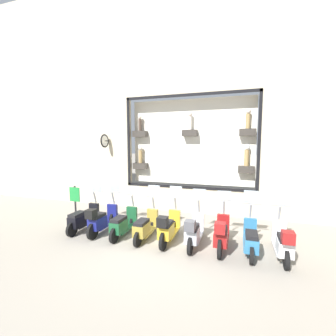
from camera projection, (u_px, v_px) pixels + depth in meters
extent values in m
plane|color=gray|center=(162.00, 245.00, 6.80)|extent=(120.00, 120.00, 0.00)
cube|color=beige|center=(11.00, 105.00, 12.84)|extent=(0.40, 15.08, 10.52)
cube|color=beige|center=(189.00, 199.00, 10.15)|extent=(0.40, 5.83, 1.09)
cube|color=beige|center=(190.00, 29.00, 9.38)|extent=(0.40, 5.83, 5.35)
cube|color=black|center=(188.00, 95.00, 9.47)|extent=(0.04, 5.83, 0.12)
cube|color=black|center=(188.00, 187.00, 9.89)|extent=(0.04, 5.83, 0.12)
cube|color=black|center=(259.00, 142.00, 8.81)|extent=(0.04, 0.12, 4.08)
cube|color=black|center=(129.00, 142.00, 10.55)|extent=(0.04, 0.12, 4.08)
cube|color=white|center=(191.00, 142.00, 10.21)|extent=(0.04, 5.59, 3.84)
cube|color=#38332D|center=(248.00, 132.00, 9.22)|extent=(0.36, 0.65, 0.28)
cylinder|color=#9E7F4C|center=(248.00, 121.00, 9.18)|extent=(0.17, 0.17, 0.60)
sphere|color=beige|center=(248.00, 111.00, 9.13)|extent=(0.22, 0.22, 0.22)
cube|color=#38332D|center=(190.00, 133.00, 9.96)|extent=(0.36, 0.65, 0.28)
cylinder|color=silver|center=(190.00, 123.00, 9.91)|extent=(0.16, 0.16, 0.58)
sphere|color=beige|center=(190.00, 114.00, 9.87)|extent=(0.21, 0.21, 0.21)
cube|color=#38332D|center=(140.00, 134.00, 10.70)|extent=(0.36, 0.65, 0.28)
cylinder|color=#47382D|center=(140.00, 125.00, 10.65)|extent=(0.15, 0.15, 0.55)
sphere|color=beige|center=(140.00, 117.00, 10.61)|extent=(0.20, 0.20, 0.20)
cube|color=#38332D|center=(246.00, 169.00, 9.38)|extent=(0.36, 0.65, 0.28)
cylinder|color=#9E7F4C|center=(247.00, 158.00, 9.33)|extent=(0.19, 0.19, 0.67)
sphere|color=white|center=(247.00, 147.00, 9.29)|extent=(0.24, 0.24, 0.24)
cube|color=#38332D|center=(140.00, 166.00, 10.86)|extent=(0.36, 0.65, 0.28)
cylinder|color=#9E7F4C|center=(140.00, 157.00, 10.81)|extent=(0.17, 0.17, 0.61)
sphere|color=beige|center=(140.00, 148.00, 10.77)|extent=(0.22, 0.22, 0.22)
cylinder|color=black|center=(107.00, 141.00, 10.71)|extent=(0.35, 0.05, 0.05)
torus|color=black|center=(105.00, 141.00, 10.55)|extent=(0.64, 0.07, 0.64)
cylinder|color=white|center=(105.00, 141.00, 10.55)|extent=(0.52, 0.03, 0.52)
cylinder|color=black|center=(278.00, 238.00, 6.70)|extent=(0.48, 0.09, 0.48)
cylinder|color=black|center=(286.00, 260.00, 5.46)|extent=(0.48, 0.09, 0.48)
cube|color=silver|center=(282.00, 248.00, 6.08)|extent=(1.02, 0.38, 0.06)
cube|color=silver|center=(285.00, 247.00, 5.71)|extent=(0.61, 0.35, 0.36)
cube|color=black|center=(285.00, 238.00, 5.68)|extent=(0.58, 0.31, 0.10)
cube|color=silver|center=(279.00, 230.00, 6.56)|extent=(0.12, 0.37, 0.56)
cylinder|color=gray|center=(279.00, 213.00, 6.58)|extent=(0.20, 0.06, 0.45)
cylinder|color=gray|center=(279.00, 205.00, 6.62)|extent=(0.04, 0.61, 0.04)
cube|color=silver|center=(279.00, 200.00, 6.64)|extent=(0.08, 0.42, 0.32)
cube|color=maroon|center=(288.00, 237.00, 5.35)|extent=(0.28, 0.28, 0.28)
cylinder|color=black|center=(249.00, 235.00, 6.96)|extent=(0.46, 0.09, 0.46)
cylinder|color=black|center=(251.00, 255.00, 5.69)|extent=(0.46, 0.09, 0.46)
cube|color=teal|center=(250.00, 245.00, 6.33)|extent=(1.02, 0.38, 0.06)
cube|color=teal|center=(251.00, 243.00, 5.95)|extent=(0.61, 0.35, 0.36)
cube|color=black|center=(252.00, 235.00, 5.92)|extent=(0.58, 0.31, 0.10)
cube|color=teal|center=(250.00, 227.00, 6.81)|extent=(0.12, 0.37, 0.56)
cylinder|color=gray|center=(251.00, 211.00, 6.82)|extent=(0.20, 0.06, 0.45)
cylinder|color=gray|center=(251.00, 203.00, 6.86)|extent=(0.04, 0.61, 0.04)
cube|color=silver|center=(251.00, 197.00, 6.88)|extent=(0.10, 0.42, 0.40)
cylinder|color=black|center=(223.00, 231.00, 7.16)|extent=(0.55, 0.09, 0.55)
cylinder|color=black|center=(220.00, 248.00, 5.97)|extent=(0.55, 0.09, 0.55)
cube|color=maroon|center=(222.00, 239.00, 6.56)|extent=(1.02, 0.38, 0.06)
cube|color=maroon|center=(221.00, 238.00, 6.19)|extent=(0.61, 0.35, 0.36)
cube|color=black|center=(221.00, 230.00, 6.16)|extent=(0.58, 0.31, 0.10)
cube|color=maroon|center=(223.00, 223.00, 7.04)|extent=(0.12, 0.37, 0.56)
cylinder|color=gray|center=(224.00, 207.00, 7.06)|extent=(0.20, 0.06, 0.45)
cylinder|color=gray|center=(224.00, 200.00, 7.10)|extent=(0.04, 0.61, 0.04)
cube|color=silver|center=(224.00, 195.00, 7.12)|extent=(0.08, 0.42, 0.29)
cube|color=maroon|center=(220.00, 228.00, 5.85)|extent=(0.28, 0.28, 0.28)
cylinder|color=black|center=(199.00, 229.00, 7.42)|extent=(0.50, 0.09, 0.50)
cylinder|color=black|center=(190.00, 246.00, 6.19)|extent=(0.50, 0.09, 0.50)
cube|color=#B7BCC6|center=(195.00, 237.00, 6.81)|extent=(1.02, 0.38, 0.06)
cube|color=#B7BCC6|center=(192.00, 235.00, 6.43)|extent=(0.61, 0.35, 0.36)
cube|color=black|center=(192.00, 227.00, 6.41)|extent=(0.58, 0.31, 0.10)
cube|color=#B7BCC6|center=(198.00, 221.00, 7.29)|extent=(0.12, 0.37, 0.56)
cylinder|color=gray|center=(199.00, 206.00, 7.30)|extent=(0.20, 0.06, 0.45)
cylinder|color=gray|center=(199.00, 199.00, 7.35)|extent=(0.04, 0.60, 0.04)
cube|color=silver|center=(199.00, 194.00, 7.37)|extent=(0.08, 0.42, 0.33)
cube|color=#4C4C51|center=(190.00, 226.00, 6.08)|extent=(0.28, 0.28, 0.28)
cylinder|color=black|center=(175.00, 226.00, 7.64)|extent=(0.54, 0.09, 0.54)
cylinder|color=black|center=(163.00, 241.00, 6.45)|extent=(0.54, 0.09, 0.54)
cube|color=gold|center=(170.00, 233.00, 7.05)|extent=(1.02, 0.39, 0.06)
cube|color=gold|center=(166.00, 231.00, 6.67)|extent=(0.61, 0.35, 0.36)
cube|color=black|center=(166.00, 224.00, 6.65)|extent=(0.58, 0.31, 0.10)
cube|color=gold|center=(175.00, 218.00, 7.53)|extent=(0.12, 0.37, 0.56)
cylinder|color=gray|center=(175.00, 203.00, 7.54)|extent=(0.20, 0.06, 0.45)
cylinder|color=gray|center=(176.00, 197.00, 7.59)|extent=(0.04, 0.61, 0.04)
cube|color=silver|center=(176.00, 191.00, 7.60)|extent=(0.09, 0.42, 0.35)
cube|color=black|center=(163.00, 222.00, 6.33)|extent=(0.28, 0.28, 0.28)
cylinder|color=black|center=(154.00, 224.00, 7.92)|extent=(0.45, 0.09, 0.45)
cylinder|color=black|center=(138.00, 239.00, 6.66)|extent=(0.45, 0.09, 0.45)
cube|color=olive|center=(146.00, 231.00, 7.29)|extent=(1.02, 0.39, 0.06)
cube|color=olive|center=(142.00, 229.00, 6.92)|extent=(0.61, 0.35, 0.36)
cube|color=black|center=(141.00, 222.00, 6.89)|extent=(0.58, 0.31, 0.10)
cube|color=olive|center=(153.00, 217.00, 7.78)|extent=(0.12, 0.37, 0.56)
cylinder|color=gray|center=(153.00, 203.00, 7.79)|extent=(0.20, 0.06, 0.45)
cylinder|color=gray|center=(154.00, 196.00, 7.83)|extent=(0.04, 0.60, 0.04)
cube|color=silver|center=(154.00, 190.00, 7.85)|extent=(0.10, 0.42, 0.38)
cylinder|color=black|center=(134.00, 222.00, 8.16)|extent=(0.48, 0.09, 0.48)
cylinder|color=black|center=(114.00, 235.00, 6.91)|extent=(0.48, 0.09, 0.48)
cube|color=#19512D|center=(125.00, 228.00, 7.53)|extent=(1.02, 0.38, 0.06)
cube|color=#19512D|center=(119.00, 226.00, 7.16)|extent=(0.61, 0.35, 0.36)
cube|color=black|center=(119.00, 219.00, 7.13)|extent=(0.58, 0.31, 0.10)
cube|color=#19512D|center=(132.00, 214.00, 8.02)|extent=(0.12, 0.37, 0.56)
cylinder|color=gray|center=(133.00, 201.00, 8.03)|extent=(0.20, 0.06, 0.45)
cylinder|color=gray|center=(133.00, 194.00, 8.07)|extent=(0.04, 0.60, 0.04)
cube|color=silver|center=(134.00, 190.00, 8.09)|extent=(0.08, 0.42, 0.30)
cylinder|color=black|center=(114.00, 219.00, 8.37)|extent=(0.54, 0.09, 0.54)
cylinder|color=black|center=(93.00, 231.00, 7.17)|extent=(0.54, 0.09, 0.54)
cube|color=navy|center=(104.00, 225.00, 7.77)|extent=(1.02, 0.38, 0.06)
cube|color=navy|center=(97.00, 223.00, 7.40)|extent=(0.61, 0.35, 0.36)
cube|color=black|center=(97.00, 216.00, 7.37)|extent=(0.58, 0.31, 0.10)
cube|color=navy|center=(112.00, 212.00, 8.26)|extent=(0.12, 0.37, 0.56)
cylinder|color=gray|center=(113.00, 198.00, 8.27)|extent=(0.20, 0.06, 0.45)
cylinder|color=gray|center=(114.00, 192.00, 8.31)|extent=(0.04, 0.61, 0.04)
cube|color=silver|center=(114.00, 186.00, 8.33)|extent=(0.10, 0.42, 0.41)
cube|color=black|center=(91.00, 214.00, 7.06)|extent=(0.28, 0.28, 0.28)
cylinder|color=black|center=(96.00, 217.00, 8.64)|extent=(0.48, 0.09, 0.48)
cylinder|color=black|center=(72.00, 229.00, 7.40)|extent=(0.48, 0.09, 0.48)
cube|color=black|center=(85.00, 223.00, 8.02)|extent=(1.02, 0.38, 0.06)
cube|color=black|center=(78.00, 221.00, 7.64)|extent=(0.61, 0.35, 0.36)
cube|color=black|center=(77.00, 214.00, 7.62)|extent=(0.58, 0.31, 0.10)
cube|color=black|center=(94.00, 210.00, 8.50)|extent=(0.12, 0.37, 0.56)
cylinder|color=gray|center=(95.00, 197.00, 8.51)|extent=(0.20, 0.06, 0.45)
cylinder|color=gray|center=(96.00, 191.00, 8.56)|extent=(0.04, 0.61, 0.04)
cube|color=silver|center=(96.00, 186.00, 8.58)|extent=(0.09, 0.42, 0.36)
cylinder|color=#232326|center=(76.00, 222.00, 8.76)|extent=(0.36, 0.36, 0.02)
cylinder|color=#232326|center=(75.00, 204.00, 8.69)|extent=(0.07, 0.07, 1.44)
cube|color=#1E8438|center=(75.00, 194.00, 8.63)|extent=(0.03, 0.45, 0.55)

